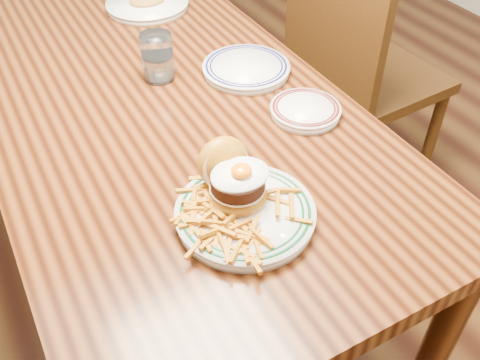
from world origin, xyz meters
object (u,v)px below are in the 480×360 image
side_plate (305,110)px  main_plate (241,201)px  table (161,124)px  chair_right (355,70)px

side_plate → main_plate: bearing=-129.3°
main_plate → side_plate: 0.37m
main_plate → side_plate: bearing=39.2°
table → side_plate: bearing=-41.4°
chair_right → side_plate: 0.69m
table → chair_right: 0.81m
table → chair_right: size_ratio=1.64×
table → main_plate: main_plate is taller
main_plate → table: bearing=91.2°
table → main_plate: size_ratio=5.70×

